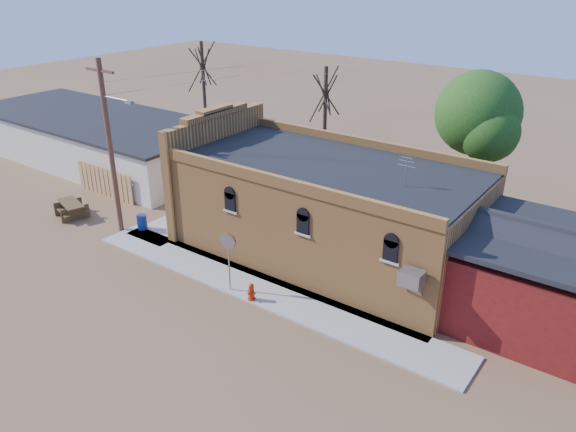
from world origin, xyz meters
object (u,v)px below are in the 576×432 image
Objects in this scene: stop_sign at (228,247)px; picnic_table at (71,207)px; fire_hydrant at (251,292)px; brick_bar at (321,208)px; trash_barrel at (142,222)px; utility_pole at (111,145)px.

picnic_table is (-12.37, 0.69, -1.62)m from stop_sign.
fire_hydrant reaches higher than picnic_table.
fire_hydrant is at bearing -88.83° from brick_bar.
brick_bar is 5.81m from fire_hydrant.
brick_bar is 6.93× the size of picnic_table.
picnic_table is at bearing -160.70° from brick_bar.
fire_hydrant is 13.65m from picnic_table.
brick_bar is 9.82m from trash_barrel.
picnic_table is at bearing -159.35° from fire_hydrant.
brick_bar is at bearing 85.43° from stop_sign.
fire_hydrant is at bearing 4.02° from stop_sign.
utility_pole is (-9.79, -4.29, 2.43)m from brick_bar.
fire_hydrant is at bearing 13.59° from picnic_table.
trash_barrel is at bearing 39.20° from utility_pole.
stop_sign is at bearing -13.13° from trash_barrel.
utility_pole is 9.10m from stop_sign.
stop_sign is 8.18m from trash_barrel.
stop_sign is (8.64, -1.13, -2.60)m from utility_pole.
brick_bar reaches higher than stop_sign.
trash_barrel is (-7.80, 1.82, -1.69)m from stop_sign.
stop_sign is (-1.14, -5.42, -0.17)m from brick_bar.
brick_bar is 1.82× the size of utility_pole.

